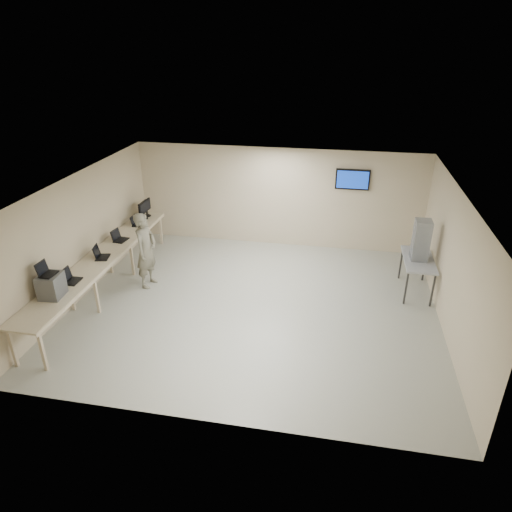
% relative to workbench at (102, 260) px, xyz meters
% --- Properties ---
extents(room, '(8.01, 7.01, 2.81)m').
position_rel_workbench_xyz_m(room, '(3.62, 0.06, 0.58)').
color(room, '#A9AA94').
rests_on(room, ground).
extents(workbench, '(0.76, 6.00, 0.90)m').
position_rel_workbench_xyz_m(workbench, '(0.00, 0.00, 0.00)').
color(workbench, '#BFB994').
rests_on(workbench, ground).
extents(equipment_box, '(0.44, 0.49, 0.47)m').
position_rel_workbench_xyz_m(equipment_box, '(-0.06, -1.80, 0.31)').
color(equipment_box, '#565A5E').
rests_on(equipment_box, workbench).
extents(laptop_on_box, '(0.28, 0.34, 0.26)m').
position_rel_workbench_xyz_m(laptop_on_box, '(-0.11, -1.80, 0.62)').
color(laptop_on_box, black).
rests_on(laptop_on_box, equipment_box).
extents(laptop_0, '(0.31, 0.37, 0.29)m').
position_rel_workbench_xyz_m(laptop_0, '(-0.06, -1.20, 0.15)').
color(laptop_0, black).
rests_on(laptop_0, workbench).
extents(laptop_1, '(0.38, 0.42, 0.29)m').
position_rel_workbench_xyz_m(laptop_1, '(0.00, -0.04, 0.15)').
color(laptop_1, black).
rests_on(laptop_1, workbench).
extents(laptop_2, '(0.34, 0.39, 0.28)m').
position_rel_workbench_xyz_m(laptop_2, '(-0.02, 0.96, 0.15)').
color(laptop_2, black).
rests_on(laptop_2, workbench).
extents(laptop_3, '(0.27, 0.33, 0.26)m').
position_rel_workbench_xyz_m(laptop_3, '(-0.03, 2.00, 0.14)').
color(laptop_3, black).
rests_on(laptop_3, workbench).
extents(monitor_near, '(0.22, 0.49, 0.49)m').
position_rel_workbench_xyz_m(monitor_near, '(-0.01, 2.48, 0.37)').
color(monitor_near, black).
rests_on(monitor_near, workbench).
extents(monitor_far, '(0.21, 0.47, 0.47)m').
position_rel_workbench_xyz_m(monitor_far, '(-0.01, 2.70, 0.36)').
color(monitor_far, black).
rests_on(monitor_far, workbench).
extents(soldier, '(0.52, 0.72, 1.85)m').
position_rel_workbench_xyz_m(soldier, '(0.89, 0.48, 0.10)').
color(soldier, '#515649').
rests_on(soldier, ground).
extents(side_table, '(0.67, 1.43, 0.86)m').
position_rel_workbench_xyz_m(side_table, '(7.19, 1.33, -0.04)').
color(side_table, '#919498').
rests_on(side_table, ground).
extents(storage_bins, '(0.36, 0.40, 0.94)m').
position_rel_workbench_xyz_m(storage_bins, '(7.17, 1.33, 0.50)').
color(storage_bins, gray).
rests_on(storage_bins, side_table).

